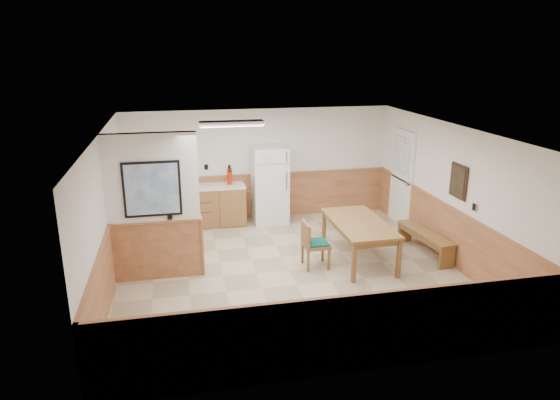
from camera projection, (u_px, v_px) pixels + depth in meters
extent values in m
plane|color=#CAB491|center=(289.00, 270.00, 8.86)|extent=(6.00, 6.00, 0.00)
cube|color=white|center=(290.00, 130.00, 8.12)|extent=(6.00, 6.00, 0.02)
cube|color=white|center=(259.00, 164.00, 11.30)|extent=(6.00, 0.02, 2.50)
cube|color=white|center=(449.00, 193.00, 9.09)|extent=(0.02, 6.00, 2.50)
cube|color=white|center=(105.00, 215.00, 7.90)|extent=(0.02, 6.00, 2.50)
cube|color=#CB7C51|center=(260.00, 196.00, 11.50)|extent=(6.00, 0.04, 1.00)
cube|color=#CB7C51|center=(444.00, 231.00, 9.30)|extent=(0.04, 6.00, 1.00)
cube|color=#CB7C51|center=(111.00, 258.00, 8.12)|extent=(0.04, 6.00, 1.00)
cube|color=white|center=(152.00, 179.00, 8.08)|extent=(1.50, 0.15, 1.50)
cube|color=#CB7C51|center=(157.00, 250.00, 8.45)|extent=(1.50, 0.17, 1.00)
cube|color=black|center=(152.00, 189.00, 8.04)|extent=(0.92, 0.03, 0.92)
cube|color=white|center=(152.00, 189.00, 8.03)|extent=(0.84, 0.01, 0.84)
cube|color=brown|center=(213.00, 206.00, 11.02)|extent=(1.40, 0.60, 0.86)
cube|color=brown|center=(145.00, 210.00, 10.73)|extent=(0.06, 0.60, 0.86)
cube|color=brown|center=(180.00, 208.00, 10.87)|extent=(0.06, 0.60, 0.86)
cube|color=#F6E8CF|center=(194.00, 187.00, 10.81)|extent=(2.20, 0.60, 0.04)
cube|color=#F6E8CF|center=(193.00, 181.00, 11.07)|extent=(2.20, 0.02, 0.10)
cube|color=white|center=(402.00, 179.00, 10.92)|extent=(0.05, 1.02, 2.15)
cube|color=white|center=(401.00, 179.00, 10.92)|extent=(0.04, 0.90, 2.05)
cube|color=silver|center=(402.00, 156.00, 10.76)|extent=(0.02, 0.76, 0.80)
cube|color=white|center=(164.00, 156.00, 10.77)|extent=(0.80, 0.03, 1.00)
cube|color=white|center=(164.00, 156.00, 10.76)|extent=(0.70, 0.01, 0.90)
cube|color=#321E14|center=(459.00, 181.00, 8.71)|extent=(0.03, 0.50, 0.60)
cube|color=black|center=(457.00, 181.00, 8.71)|extent=(0.01, 0.42, 0.52)
cube|color=white|center=(232.00, 123.00, 9.20)|extent=(1.20, 0.30, 0.08)
cube|color=white|center=(232.00, 126.00, 9.21)|extent=(1.15, 0.25, 0.01)
cube|color=white|center=(270.00, 185.00, 11.10)|extent=(0.76, 0.70, 1.72)
cube|color=silver|center=(287.00, 156.00, 10.61)|extent=(0.03, 0.02, 0.22)
cube|color=silver|center=(287.00, 181.00, 10.77)|extent=(0.03, 0.02, 0.40)
cube|color=olive|center=(359.00, 223.00, 9.08)|extent=(0.92, 1.85, 0.05)
cube|color=olive|center=(359.00, 227.00, 9.10)|extent=(0.82, 1.75, 0.10)
cube|color=olive|center=(354.00, 263.00, 8.30)|extent=(0.07, 0.07, 0.70)
cube|color=olive|center=(324.00, 228.00, 9.91)|extent=(0.07, 0.07, 0.70)
cube|color=olive|center=(399.00, 259.00, 8.46)|extent=(0.07, 0.07, 0.70)
cube|color=olive|center=(362.00, 225.00, 10.07)|extent=(0.07, 0.07, 0.70)
cube|color=olive|center=(425.00, 233.00, 9.43)|extent=(0.49, 1.50, 0.05)
cube|color=olive|center=(443.00, 259.00, 8.85)|extent=(0.31, 0.09, 0.40)
cube|color=olive|center=(408.00, 232.00, 10.14)|extent=(0.31, 0.09, 0.40)
cube|color=olive|center=(316.00, 245.00, 8.88)|extent=(0.45, 0.45, 0.06)
cube|color=#0E4641|center=(316.00, 242.00, 8.87)|extent=(0.41, 0.41, 0.03)
cube|color=olive|center=(306.00, 234.00, 8.78)|extent=(0.05, 0.44, 0.40)
cube|color=#0E4641|center=(295.00, 234.00, 8.74)|extent=(0.02, 0.38, 0.34)
cube|color=olive|center=(308.00, 262.00, 8.73)|extent=(0.04, 0.04, 0.39)
cube|color=olive|center=(303.00, 253.00, 9.09)|extent=(0.04, 0.04, 0.39)
cube|color=olive|center=(329.00, 260.00, 8.81)|extent=(0.04, 0.04, 0.39)
cube|color=olive|center=(323.00, 251.00, 9.17)|extent=(0.04, 0.04, 0.39)
cylinder|color=red|center=(230.00, 177.00, 10.91)|extent=(0.13, 0.13, 0.36)
cylinder|color=black|center=(229.00, 167.00, 10.85)|extent=(0.06, 0.06, 0.08)
cylinder|color=#167C2F|center=(157.00, 185.00, 10.57)|extent=(0.07, 0.07, 0.20)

